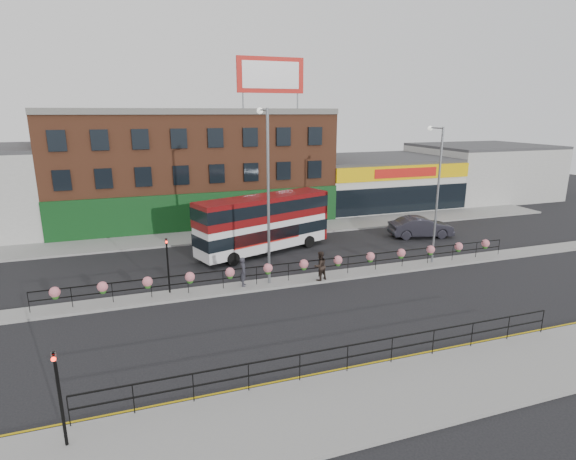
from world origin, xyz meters
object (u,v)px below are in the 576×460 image
object	(u,v)px
lamp_column_west	(267,182)
lamp_column_east	(436,184)
car	(421,227)
pedestrian_a	(243,272)
double_decker_bus	(264,218)
pedestrian_b	(320,266)

from	to	relation	value
lamp_column_west	lamp_column_east	bearing A→B (deg)	0.25
car	pedestrian_a	distance (m)	17.70
double_decker_bus	lamp_column_east	size ratio (longest dim) A/B	1.18
car	pedestrian_b	world-z (taller)	pedestrian_b
double_decker_bus	pedestrian_b	bearing A→B (deg)	-77.82
pedestrian_b	pedestrian_a	bearing A→B (deg)	-24.61
car	pedestrian_a	bearing A→B (deg)	122.20
pedestrian_b	lamp_column_west	xyz separation A→B (m)	(-3.05, 0.82, 5.13)
lamp_column_east	double_decker_bus	bearing A→B (deg)	148.75
lamp_column_west	lamp_column_east	size ratio (longest dim) A/B	1.13
pedestrian_b	lamp_column_east	size ratio (longest dim) A/B	0.20
lamp_column_east	pedestrian_a	bearing A→B (deg)	-178.78
car	lamp_column_west	world-z (taller)	lamp_column_west
pedestrian_a	pedestrian_b	size ratio (longest dim) A/B	0.97
lamp_column_west	pedestrian_a	bearing A→B (deg)	-171.67
pedestrian_a	pedestrian_b	bearing A→B (deg)	-79.93
lamp_column_west	double_decker_bus	bearing A→B (deg)	75.95
pedestrian_a	pedestrian_b	xyz separation A→B (m)	(4.62, -0.59, 0.03)
pedestrian_b	lamp_column_west	bearing A→B (deg)	-32.34
pedestrian_b	lamp_column_west	world-z (taller)	lamp_column_west
car	pedestrian_a	size ratio (longest dim) A/B	3.11
double_decker_bus	pedestrian_b	distance (m)	7.31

